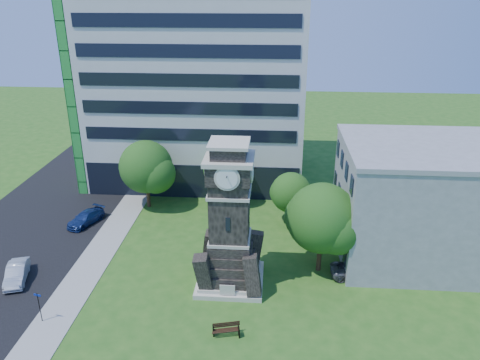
# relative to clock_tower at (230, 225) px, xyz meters

# --- Properties ---
(ground) EXTENTS (160.00, 160.00, 0.00)m
(ground) POSITION_rel_clock_tower_xyz_m (-3.00, -2.00, -5.28)
(ground) COLOR #265718
(ground) RESTS_ON ground
(sidewalk) EXTENTS (3.00, 70.00, 0.06)m
(sidewalk) POSITION_rel_clock_tower_xyz_m (-12.50, 3.00, -5.25)
(sidewalk) COLOR gray
(sidewalk) RESTS_ON ground
(street) EXTENTS (14.00, 80.00, 0.02)m
(street) POSITION_rel_clock_tower_xyz_m (-21.00, 3.00, -5.27)
(street) COLOR black
(street) RESTS_ON ground
(clock_tower) EXTENTS (5.40, 5.40, 12.22)m
(clock_tower) POSITION_rel_clock_tower_xyz_m (0.00, 0.00, 0.00)
(clock_tower) COLOR beige
(clock_tower) RESTS_ON ground
(office_tall) EXTENTS (26.20, 15.11, 28.60)m
(office_tall) POSITION_rel_clock_tower_xyz_m (-6.20, 23.84, 8.94)
(office_tall) COLOR silver
(office_tall) RESTS_ON ground
(office_low) EXTENTS (15.20, 12.20, 10.40)m
(office_low) POSITION_rel_clock_tower_xyz_m (16.97, 6.00, -0.07)
(office_low) COLOR #9C9EA1
(office_low) RESTS_ON ground
(car_street_mid) EXTENTS (2.69, 4.45, 1.38)m
(car_street_mid) POSITION_rel_clock_tower_xyz_m (-17.76, -1.15, -4.59)
(car_street_mid) COLOR #B0B4B8
(car_street_mid) RESTS_ON ground
(car_street_north) EXTENTS (3.28, 4.78, 1.29)m
(car_street_north) POSITION_rel_clock_tower_xyz_m (-15.88, 9.16, -4.64)
(car_street_north) COLOR navy
(car_street_north) RESTS_ON ground
(car_east_lot) EXTENTS (4.59, 2.30, 1.25)m
(car_east_lot) POSITION_rel_clock_tower_xyz_m (10.62, 1.51, -4.66)
(car_east_lot) COLOR #55555B
(car_east_lot) RESTS_ON ground
(park_bench) EXTENTS (1.92, 0.51, 0.99)m
(park_bench) POSITION_rel_clock_tower_xyz_m (0.32, -6.46, -4.75)
(park_bench) COLOR black
(park_bench) RESTS_ON ground
(street_sign) EXTENTS (0.59, 0.06, 2.47)m
(street_sign) POSITION_rel_clock_tower_xyz_m (-13.31, -6.04, -3.73)
(street_sign) COLOR black
(street_sign) RESTS_ON ground
(tree_nw) EXTENTS (6.33, 5.76, 7.63)m
(tree_nw) POSITION_rel_clock_tower_xyz_m (-10.35, 13.69, -0.72)
(tree_nw) COLOR #332114
(tree_nw) RESTS_ON ground
(tree_nc) EXTENTS (5.29, 4.81, 6.61)m
(tree_nc) POSITION_rel_clock_tower_xyz_m (-1.96, 15.27, -1.24)
(tree_nc) COLOR #332114
(tree_nc) RESTS_ON ground
(tree_ne) EXTENTS (4.54, 4.13, 5.59)m
(tree_ne) POSITION_rel_clock_tower_xyz_m (5.22, 10.76, -1.90)
(tree_ne) COLOR #332114
(tree_ne) RESTS_ON ground
(tree_east) EXTENTS (6.51, 5.92, 7.98)m
(tree_east) POSITION_rel_clock_tower_xyz_m (7.53, 2.36, -0.46)
(tree_east) COLOR #332114
(tree_east) RESTS_ON ground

